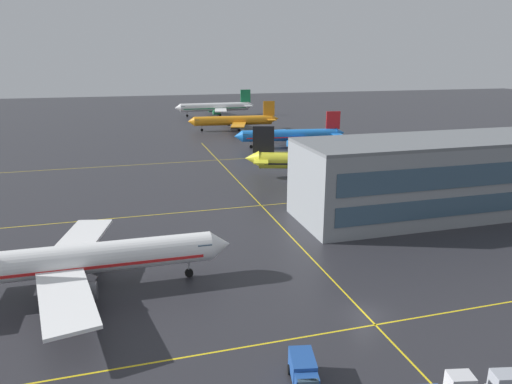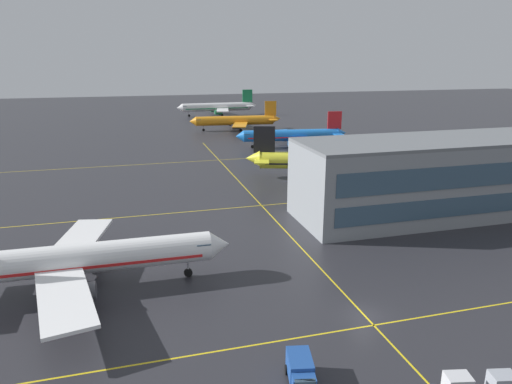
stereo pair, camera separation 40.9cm
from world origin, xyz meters
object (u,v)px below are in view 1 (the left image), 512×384
Objects in this scene: airliner_second_row at (327,161)px; service_truck_red_van at (304,371)px; airliner_far_right_stand at (216,107)px; airliner_third_row at (291,135)px; baggage_cart_row_fifth at (505,383)px; airliner_front_gate at (78,260)px; airliner_far_left_stand at (235,121)px.

service_truck_red_van is at bearing -115.82° from airliner_second_row.
airliner_second_row is 118.57m from airliner_far_right_stand.
airliner_third_row is (4.94, 36.38, -0.34)m from airliner_second_row.
airliner_third_row is 7.52× the size of service_truck_red_van.
airliner_third_row is 103.89m from baggage_cart_row_fifth.
baggage_cart_row_fifth is (14.46, -5.38, -0.17)m from service_truck_red_van.
airliner_third_row is at bearing 79.11° from baggage_cart_row_fifth.
airliner_second_row is 12.39× the size of baggage_cart_row_fifth.
baggage_cart_row_fifth is at bearing -39.18° from airliner_front_gate.
airliner_far_right_stand is at bearing 87.50° from airliner_far_left_stand.
airliner_far_right_stand reaches higher than airliner_second_row.
airliner_second_row is 8.07× the size of service_truck_red_van.
airliner_far_left_stand is 7.55× the size of service_truck_red_van.
service_truck_red_van reaches higher than baggage_cart_row_fifth.
airliner_front_gate reaches higher than airliner_third_row.
airliner_front_gate is 0.93× the size of airliner_far_right_stand.
airliner_second_row is at bearing 39.24° from airliner_front_gate.
airliner_far_right_stand is 12.82× the size of baggage_cart_row_fifth.
airliner_front_gate is 42.46m from baggage_cart_row_fifth.
service_truck_red_van is 1.53× the size of baggage_cart_row_fifth.
airliner_second_row reaches higher than airliner_third_row.
airliner_front_gate is 1.03× the size of airliner_far_left_stand.
airliner_front_gate reaches higher than baggage_cart_row_fifth.
airliner_second_row is at bearing -97.74° from airliner_third_row.
airliner_third_row is 37.46m from airliner_far_left_stand.
baggage_cart_row_fifth is at bearing -102.61° from airliner_second_row.
airliner_third_row is (52.48, 75.21, -0.12)m from airliner_front_gate.
airliner_far_right_stand is (-1.42, 118.56, 0.07)m from airliner_second_row.
airliner_far_left_stand is at bearing 79.06° from service_truck_red_van.
airliner_front_gate is 61.38m from airliner_second_row.
service_truck_red_van is (18.40, -21.39, -2.45)m from airliner_front_gate.
airliner_second_row is 67.28m from baggage_cart_row_fifth.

